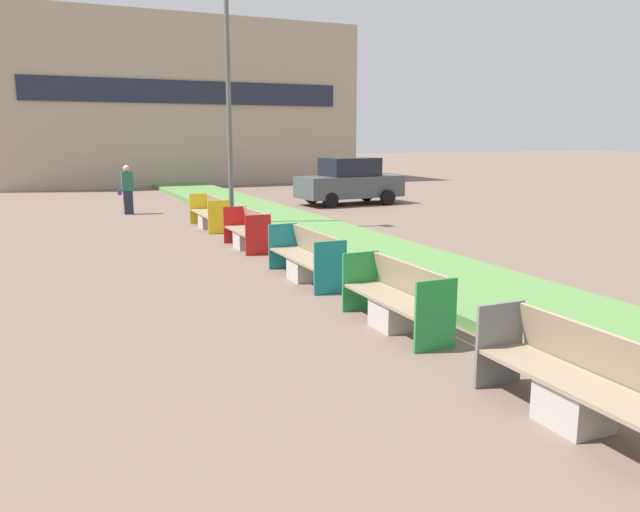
{
  "coord_description": "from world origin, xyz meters",
  "views": [
    {
      "loc": [
        -3.58,
        2.63,
        2.74
      ],
      "look_at": [
        0.9,
        12.7,
        0.6
      ],
      "focal_mm": 35.0,
      "sensor_mm": 36.0,
      "label": 1
    }
  ],
  "objects_px": {
    "street_lamp_post": "(228,91)",
    "pedestrian_walking": "(127,189)",
    "bench_red_frame": "(248,234)",
    "bench_yellow_frame": "(210,216)",
    "bench_grey_frame": "(578,388)",
    "bench_teal_frame": "(306,261)",
    "parked_car_distant": "(350,182)",
    "bench_green_frame": "(396,303)"
  },
  "relations": [
    {
      "from": "bench_green_frame",
      "to": "bench_red_frame",
      "type": "bearing_deg",
      "value": 90.02
    },
    {
      "from": "bench_red_frame",
      "to": "street_lamp_post",
      "type": "bearing_deg",
      "value": 80.11
    },
    {
      "from": "bench_teal_frame",
      "to": "bench_red_frame",
      "type": "bearing_deg",
      "value": 90.09
    },
    {
      "from": "bench_green_frame",
      "to": "bench_yellow_frame",
      "type": "height_order",
      "value": "same"
    },
    {
      "from": "bench_teal_frame",
      "to": "parked_car_distant",
      "type": "distance_m",
      "value": 13.51
    },
    {
      "from": "bench_green_frame",
      "to": "bench_yellow_frame",
      "type": "distance_m",
      "value": 10.83
    },
    {
      "from": "bench_green_frame",
      "to": "bench_yellow_frame",
      "type": "bearing_deg",
      "value": 89.98
    },
    {
      "from": "bench_green_frame",
      "to": "street_lamp_post",
      "type": "xyz_separation_m",
      "value": [
        0.61,
        10.59,
        3.62
      ]
    },
    {
      "from": "bench_green_frame",
      "to": "parked_car_distant",
      "type": "bearing_deg",
      "value": 65.71
    },
    {
      "from": "bench_grey_frame",
      "to": "bench_yellow_frame",
      "type": "distance_m",
      "value": 14.19
    },
    {
      "from": "bench_green_frame",
      "to": "street_lamp_post",
      "type": "height_order",
      "value": "street_lamp_post"
    },
    {
      "from": "bench_teal_frame",
      "to": "street_lamp_post",
      "type": "relative_size",
      "value": 0.33
    },
    {
      "from": "bench_grey_frame",
      "to": "bench_teal_frame",
      "type": "bearing_deg",
      "value": 89.98
    },
    {
      "from": "bench_green_frame",
      "to": "bench_red_frame",
      "type": "distance_m",
      "value": 7.07
    },
    {
      "from": "pedestrian_walking",
      "to": "parked_car_distant",
      "type": "height_order",
      "value": "parked_car_distant"
    },
    {
      "from": "bench_red_frame",
      "to": "bench_teal_frame",
      "type": "bearing_deg",
      "value": -89.91
    },
    {
      "from": "bench_red_frame",
      "to": "pedestrian_walking",
      "type": "xyz_separation_m",
      "value": [
        -1.8,
        8.24,
        0.51
      ]
    },
    {
      "from": "pedestrian_walking",
      "to": "parked_car_distant",
      "type": "relative_size",
      "value": 0.4
    },
    {
      "from": "bench_grey_frame",
      "to": "bench_yellow_frame",
      "type": "height_order",
      "value": "same"
    },
    {
      "from": "bench_red_frame",
      "to": "parked_car_distant",
      "type": "height_order",
      "value": "parked_car_distant"
    },
    {
      "from": "parked_car_distant",
      "to": "bench_grey_frame",
      "type": "bearing_deg",
      "value": -114.65
    },
    {
      "from": "bench_grey_frame",
      "to": "parked_car_distant",
      "type": "xyz_separation_m",
      "value": [
        6.78,
        18.38,
        0.54
      ]
    },
    {
      "from": "bench_red_frame",
      "to": "parked_car_distant",
      "type": "xyz_separation_m",
      "value": [
        6.78,
        7.95,
        0.55
      ]
    },
    {
      "from": "street_lamp_post",
      "to": "pedestrian_walking",
      "type": "height_order",
      "value": "street_lamp_post"
    },
    {
      "from": "bench_red_frame",
      "to": "pedestrian_walking",
      "type": "height_order",
      "value": "pedestrian_walking"
    },
    {
      "from": "bench_grey_frame",
      "to": "street_lamp_post",
      "type": "distance_m",
      "value": 14.43
    },
    {
      "from": "street_lamp_post",
      "to": "pedestrian_walking",
      "type": "distance_m",
      "value": 6.14
    },
    {
      "from": "bench_teal_frame",
      "to": "bench_red_frame",
      "type": "xyz_separation_m",
      "value": [
        -0.01,
        3.73,
        -0.01
      ]
    },
    {
      "from": "bench_grey_frame",
      "to": "parked_car_distant",
      "type": "bearing_deg",
      "value": 69.76
    },
    {
      "from": "bench_green_frame",
      "to": "pedestrian_walking",
      "type": "bearing_deg",
      "value": 96.71
    },
    {
      "from": "bench_yellow_frame",
      "to": "bench_grey_frame",
      "type": "bearing_deg",
      "value": -90.01
    },
    {
      "from": "bench_grey_frame",
      "to": "bench_red_frame",
      "type": "relative_size",
      "value": 1.17
    },
    {
      "from": "bench_red_frame",
      "to": "bench_yellow_frame",
      "type": "distance_m",
      "value": 3.76
    },
    {
      "from": "bench_teal_frame",
      "to": "street_lamp_post",
      "type": "bearing_deg",
      "value": 85.2
    },
    {
      "from": "bench_red_frame",
      "to": "street_lamp_post",
      "type": "relative_size",
      "value": 0.27
    },
    {
      "from": "bench_grey_frame",
      "to": "street_lamp_post",
      "type": "relative_size",
      "value": 0.31
    },
    {
      "from": "bench_yellow_frame",
      "to": "pedestrian_walking",
      "type": "height_order",
      "value": "pedestrian_walking"
    },
    {
      "from": "bench_red_frame",
      "to": "bench_yellow_frame",
      "type": "xyz_separation_m",
      "value": [
        0.01,
        3.76,
        0.01
      ]
    },
    {
      "from": "street_lamp_post",
      "to": "parked_car_distant",
      "type": "xyz_separation_m",
      "value": [
        6.17,
        4.43,
        -3.07
      ]
    },
    {
      "from": "bench_green_frame",
      "to": "bench_red_frame",
      "type": "height_order",
      "value": "same"
    },
    {
      "from": "parked_car_distant",
      "to": "bench_yellow_frame",
      "type": "bearing_deg",
      "value": -152.68
    },
    {
      "from": "bench_red_frame",
      "to": "pedestrian_walking",
      "type": "bearing_deg",
      "value": 102.31
    }
  ]
}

